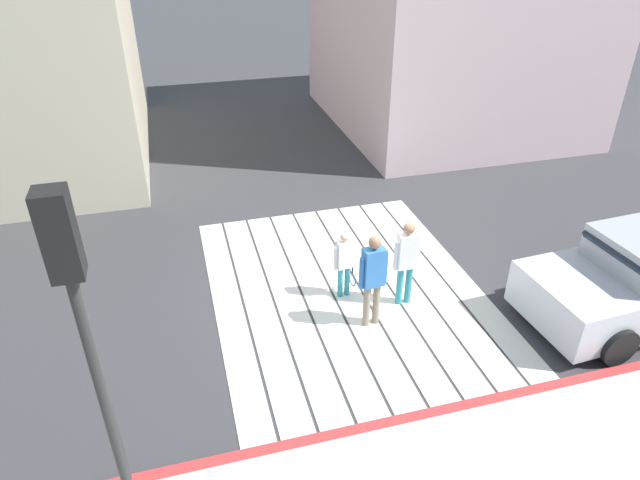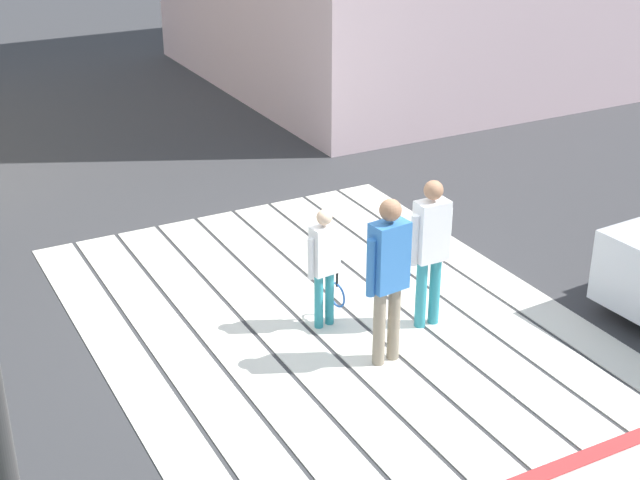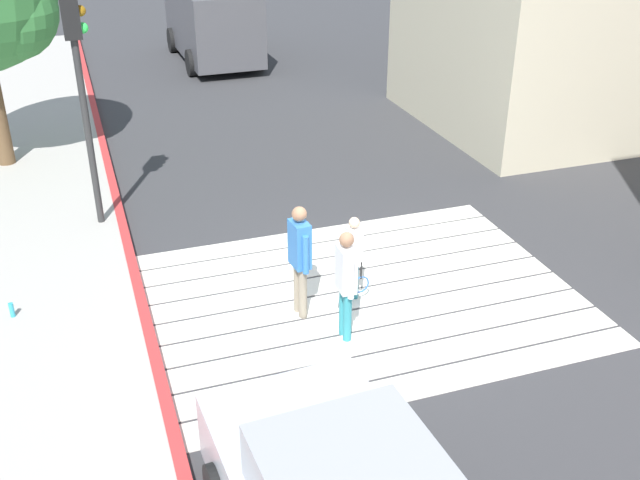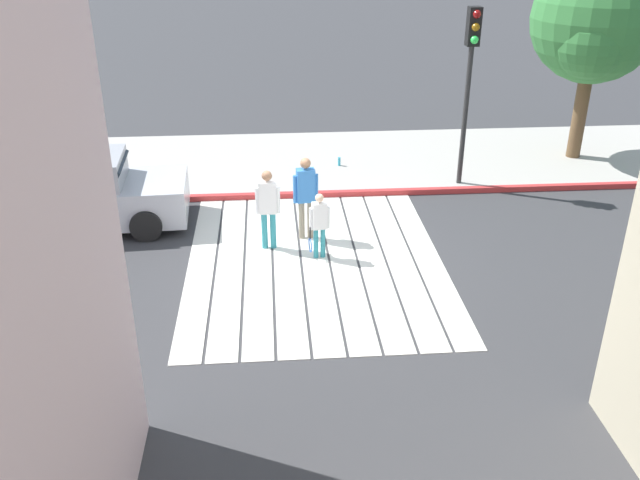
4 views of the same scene
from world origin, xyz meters
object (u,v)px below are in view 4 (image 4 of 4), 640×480
Objects in this scene: street_tree at (595,23)px; pedestrian_child_with_racket at (319,222)px; pedestrian_adult_trailing at (268,204)px; pedestrian_adult_lead at (306,192)px; car_parked_near_curb at (82,194)px; water_bottle at (339,161)px; traffic_light_corner at (470,62)px.

street_tree is 9.29m from pedestrian_child_with_racket.
pedestrian_adult_lead is at bearing 118.16° from pedestrian_adult_trailing.
car_parked_near_curb is 4.15m from pedestrian_adult_trailing.
pedestrian_child_with_racket is at bearing -10.47° from water_bottle.
traffic_light_corner is 19.27× the size of water_bottle.
pedestrian_adult_lead is at bearing -15.45° from water_bottle.
traffic_light_corner is 4.23m from water_bottle.
street_tree is at bearing 91.22° from water_bottle.
pedestrian_adult_trailing is at bearing -57.78° from traffic_light_corner.
pedestrian_adult_trailing is at bearing -61.84° from pedestrian_adult_lead.
pedestrian_adult_trailing is 1.11m from pedestrian_child_with_racket.
water_bottle is 0.16× the size of pedestrian_child_with_racket.
car_parked_near_curb is at bearing -62.19° from water_bottle.
street_tree is 24.18× the size of water_bottle.
pedestrian_adult_trailing reaches higher than water_bottle.
traffic_light_corner is 3.15× the size of pedestrian_child_with_racket.
traffic_light_corner is (-1.58, 8.59, 2.30)m from car_parked_near_curb.
street_tree is 7.20m from water_bottle.
car_parked_near_curb reaches higher than pedestrian_child_with_racket.
traffic_light_corner is at bearing 122.98° from pedestrian_adult_lead.
car_parked_near_curb is at bearing -110.87° from pedestrian_child_with_racket.
car_parked_near_curb is 5.23m from pedestrian_child_with_racket.
water_bottle is at bearing -88.78° from street_tree.
traffic_light_corner is 2.57× the size of pedestrian_adult_trailing.
traffic_light_corner is 2.43× the size of pedestrian_adult_lead.
traffic_light_corner is 5.55m from pedestrian_child_with_racket.
water_bottle is at bearing 117.81° from car_parked_near_curb.
car_parked_near_curb is at bearing -109.21° from pedestrian_adult_trailing.
street_tree is (-3.19, 12.13, 2.90)m from car_parked_near_curb.
pedestrian_adult_trailing is at bearing -61.01° from street_tree.
traffic_light_corner reaches higher than pedestrian_adult_trailing.
water_bottle is 5.03m from pedestrian_child_with_racket.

